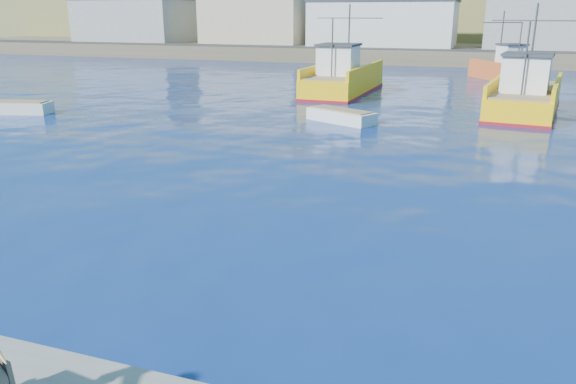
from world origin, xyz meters
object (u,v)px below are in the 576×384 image
Objects in this scene: trawler_yellow_a at (343,79)px; trawler_yellow_b at (525,96)px; boat_orange at (504,69)px; skiff_left at (16,108)px; skiff_mid at (341,117)px.

trawler_yellow_a is 13.42m from trawler_yellow_b.
boat_orange is (11.56, 13.18, -0.04)m from trawler_yellow_a.
trawler_yellow_a is at bearing 158.04° from trawler_yellow_b.
boat_orange is at bearing 45.41° from skiff_left.
boat_orange reaches higher than skiff_mid.
skiff_left is 1.03× the size of skiff_mid.
trawler_yellow_a reaches higher than trawler_yellow_b.
skiff_mid is at bearing -76.34° from trawler_yellow_a.
trawler_yellow_a reaches higher than skiff_left.
skiff_left is 19.54m from skiff_mid.
trawler_yellow_b is at bearing 19.42° from skiff_left.
skiff_mid is at bearing -146.00° from trawler_yellow_b.
boat_orange reaches higher than skiff_left.
trawler_yellow_a is at bearing 42.80° from skiff_left.
trawler_yellow_a is at bearing 103.66° from skiff_mid.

